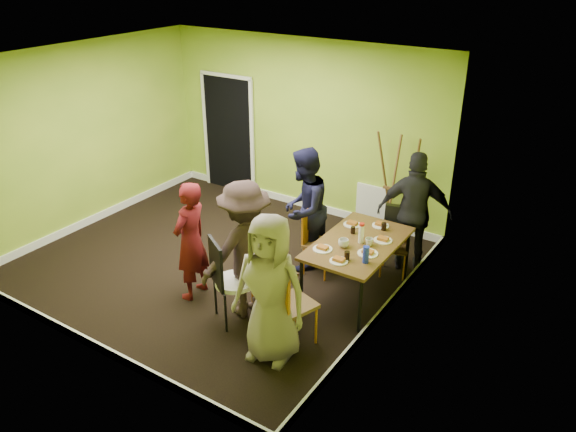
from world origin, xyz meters
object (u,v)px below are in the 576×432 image
at_px(dining_table, 358,246).
at_px(blue_bottle, 366,255).
at_px(chair_bentwood, 228,277).
at_px(chair_left_near, 269,262).
at_px(chair_back_end, 398,226).
at_px(person_front_end, 270,289).
at_px(person_left_near, 245,250).
at_px(chair_front_end, 286,299).
at_px(chair_left_far, 316,237).
at_px(orange_bottle, 361,235).
at_px(easel, 397,188).
at_px(person_back_end, 415,213).
at_px(person_left_far, 304,209).
at_px(person_standing, 191,241).
at_px(thermos, 361,234).

relative_size(dining_table, blue_bottle, 7.32).
height_order(dining_table, chair_bentwood, chair_bentwood).
height_order(chair_left_near, chair_back_end, chair_left_near).
bearing_deg(blue_bottle, person_front_end, -114.22).
bearing_deg(person_left_near, chair_front_end, 92.81).
bearing_deg(chair_left_far, orange_bottle, 80.40).
xyz_separation_m(chair_front_end, orange_bottle, (0.18, 1.44, 0.19)).
relative_size(dining_table, chair_left_near, 1.41).
height_order(easel, person_back_end, person_back_end).
height_order(chair_bentwood, blue_bottle, chair_bentwood).
relative_size(person_back_end, person_front_end, 1.00).
bearing_deg(person_front_end, person_back_end, 69.45).
bearing_deg(person_back_end, person_left_near, 39.57).
height_order(chair_bentwood, person_left_far, person_left_far).
distance_m(easel, person_left_far, 1.61).
xyz_separation_m(chair_left_far, blue_bottle, (1.01, -0.61, 0.33)).
xyz_separation_m(person_standing, person_front_end, (1.48, -0.44, 0.07)).
bearing_deg(chair_front_end, person_back_end, 95.96).
xyz_separation_m(orange_bottle, person_left_near, (-0.93, -1.15, 0.05)).
xyz_separation_m(person_left_far, person_left_near, (0.01, -1.31, -0.00)).
height_order(chair_front_end, chair_bentwood, chair_bentwood).
xyz_separation_m(chair_front_end, easel, (-0.03, 3.03, 0.22)).
distance_m(person_left_near, person_front_end, 0.87).
distance_m(person_left_far, person_front_end, 1.96).
xyz_separation_m(easel, person_front_end, (-0.01, -3.26, 0.02)).
bearing_deg(chair_left_far, thermos, 73.51).
xyz_separation_m(dining_table, chair_front_end, (-0.19, -1.33, -0.10)).
height_order(chair_back_end, chair_front_end, chair_front_end).
xyz_separation_m(chair_left_near, orange_bottle, (0.78, 0.89, 0.20)).
bearing_deg(chair_back_end, chair_bentwood, 46.20).
bearing_deg(person_left_near, orange_bottle, 164.95).
bearing_deg(person_left_near, chair_left_near, 173.95).
relative_size(dining_table, chair_front_end, 1.40).
height_order(chair_left_near, easel, easel).
relative_size(chair_back_end, thermos, 3.95).
bearing_deg(chair_left_near, chair_back_end, 171.24).
bearing_deg(thermos, chair_front_end, -99.34).
relative_size(chair_left_far, easel, 0.56).
bearing_deg(easel, chair_back_end, -65.12).
bearing_deg(person_left_near, chair_back_end, 173.89).
xyz_separation_m(thermos, person_front_end, (-0.27, -1.57, -0.03)).
relative_size(chair_left_far, chair_left_near, 0.87).
relative_size(chair_bentwood, person_left_far, 0.64).
bearing_deg(chair_left_near, person_standing, -48.99).
bearing_deg(person_front_end, dining_table, 73.34).
xyz_separation_m(chair_bentwood, blue_bottle, (1.28, 0.92, 0.25)).
xyz_separation_m(easel, thermos, (0.25, -1.70, 0.05)).
relative_size(chair_front_end, person_standing, 0.70).
bearing_deg(person_standing, dining_table, 119.22).
xyz_separation_m(dining_table, chair_left_far, (-0.72, 0.21, -0.18)).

